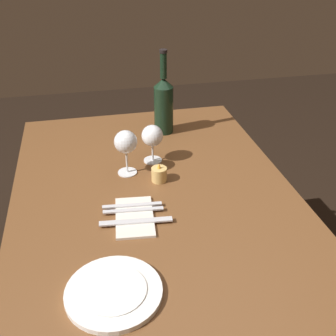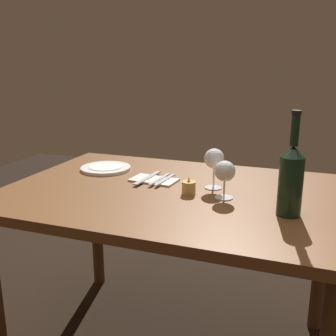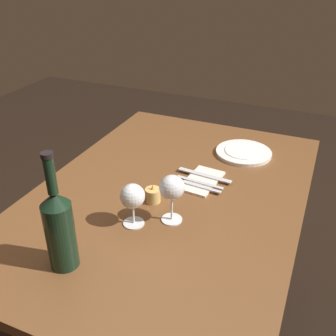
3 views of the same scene
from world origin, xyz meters
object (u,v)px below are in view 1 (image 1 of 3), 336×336
at_px(wine_glass_right, 126,143).
at_px(fork_inner, 133,210).
at_px(dinner_plate, 114,292).
at_px(fork_outer, 132,205).
at_px(votive_candle, 159,175).
at_px(wine_glass_left, 152,136).
at_px(folded_napkin, 135,217).
at_px(table_knife, 136,221).
at_px(wine_bottle, 164,104).

height_order(wine_glass_right, fork_inner, wine_glass_right).
relative_size(dinner_plate, fork_outer, 1.27).
distance_m(votive_candle, dinner_plate, 0.50).
relative_size(wine_glass_right, votive_candle, 2.38).
xyz_separation_m(wine_glass_left, wine_glass_right, (0.06, -0.10, 0.02)).
xyz_separation_m(folded_napkin, fork_inner, (-0.02, 0.00, 0.01)).
xyz_separation_m(wine_glass_right, dinner_plate, (0.53, -0.10, -0.11)).
bearing_deg(wine_glass_right, folded_napkin, -2.63).
distance_m(votive_candle, fork_outer, 0.17).
bearing_deg(fork_inner, votive_candle, 145.51).
bearing_deg(table_knife, dinner_plate, -19.74).
distance_m(votive_candle, table_knife, 0.24).
bearing_deg(dinner_plate, wine_bottle, 160.71).
height_order(fork_outer, table_knife, same).
bearing_deg(votive_candle, wine_glass_right, -125.96).
height_order(wine_glass_left, dinner_plate, wine_glass_left).
relative_size(wine_glass_left, wine_glass_right, 0.88).
height_order(wine_glass_left, wine_bottle, wine_bottle).
relative_size(wine_bottle, fork_outer, 1.88).
xyz_separation_m(wine_glass_left, fork_inner, (0.29, -0.11, -0.09)).
distance_m(wine_glass_right, dinner_plate, 0.55).
bearing_deg(votive_candle, folded_napkin, -30.71).
bearing_deg(fork_inner, wine_bottle, 159.07).
xyz_separation_m(votive_candle, folded_napkin, (0.19, -0.11, -0.02)).
bearing_deg(fork_inner, dinner_plate, -16.33).
xyz_separation_m(dinner_plate, fork_inner, (-0.30, 0.09, 0.00)).
bearing_deg(votive_candle, fork_inner, -34.49).
xyz_separation_m(wine_bottle, folded_napkin, (0.55, -0.20, -0.12)).
xyz_separation_m(wine_glass_right, fork_outer, (0.21, -0.01, -0.11)).
distance_m(wine_glass_right, fork_outer, 0.23).
bearing_deg(table_knife, fork_inner, 180.00).
distance_m(wine_glass_left, dinner_plate, 0.63).
distance_m(wine_glass_left, votive_candle, 0.15).
xyz_separation_m(wine_glass_right, folded_napkin, (0.26, -0.01, -0.11)).
relative_size(wine_glass_left, votive_candle, 2.10).
xyz_separation_m(fork_inner, fork_outer, (-0.03, 0.00, 0.00)).
distance_m(wine_glass_right, folded_napkin, 0.28).
bearing_deg(fork_inner, fork_outer, 180.00).
bearing_deg(wine_glass_right, dinner_plate, -10.63).
xyz_separation_m(folded_napkin, table_knife, (0.03, 0.00, 0.01)).
bearing_deg(folded_napkin, wine_bottle, 159.94).
xyz_separation_m(wine_bottle, votive_candle, (0.36, -0.09, -0.10)).
bearing_deg(wine_glass_left, table_knife, -17.85).
height_order(wine_glass_left, folded_napkin, wine_glass_left).
height_order(votive_candle, fork_outer, votive_candle).
bearing_deg(fork_outer, dinner_plate, -15.14).
relative_size(votive_candle, fork_outer, 0.37).
bearing_deg(wine_glass_left, wine_glass_right, -57.82).
xyz_separation_m(wine_glass_left, dinner_plate, (0.60, -0.20, -0.09)).
bearing_deg(votive_candle, wine_glass_left, 178.86).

